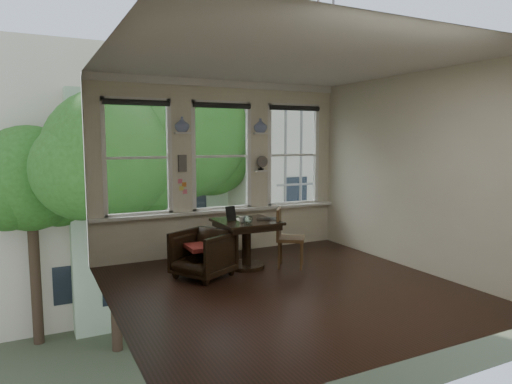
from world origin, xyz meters
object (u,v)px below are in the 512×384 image
armchair_left (203,254)px  mug (242,219)px  table (246,244)px  side_chair_right (291,238)px  laptop (267,219)px

armchair_left → mug: size_ratio=7.94×
mug → table: bearing=40.4°
side_chair_right → mug: side_chair_right is taller
side_chair_right → laptop: bearing=100.7°
armchair_left → laptop: bearing=63.6°
table → mug: 0.45m
table → side_chair_right: (0.64, -0.27, 0.09)m
laptop → mug: mug is taller
mug → armchair_left: bearing=-175.1°
table → side_chair_right: 0.70m
table → laptop: size_ratio=2.83×
armchair_left → mug: mug is taller
armchair_left → laptop: 1.16m
table → armchair_left: bearing=-168.1°
armchair_left → side_chair_right: size_ratio=0.82×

